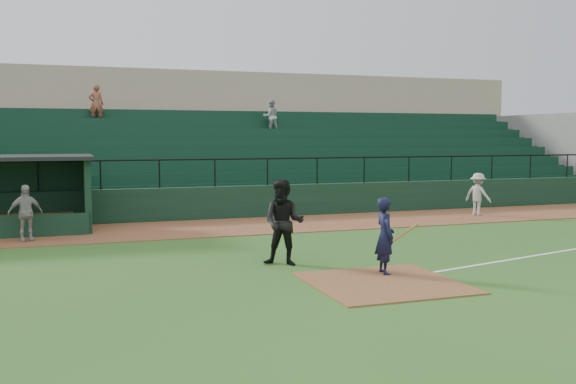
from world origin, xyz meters
name	(u,v)px	position (x,y,z in m)	size (l,w,h in m)	color
ground	(363,274)	(0.00, 0.00, 0.00)	(90.00, 90.00, 0.00)	#2B561B
warning_track	(259,225)	(0.00, 8.00, 0.01)	(40.00, 4.00, 0.03)	brown
home_plate_dirt	(384,283)	(0.00, -1.00, 0.01)	(3.00, 3.00, 0.03)	brown
stadium_structure	(206,152)	(0.00, 16.46, 2.30)	(38.00, 13.08, 6.40)	black
batter_at_plate	(385,236)	(0.42, -0.24, 0.85)	(1.03, 0.70, 1.70)	black
umpire	(284,223)	(-1.34, 1.45, 1.01)	(0.98, 0.77, 2.03)	black
runner	(478,194)	(8.62, 7.83, 0.83)	(1.04, 0.60, 1.61)	#A9A49E
dugout_player_a	(25,213)	(-7.26, 7.04, 0.84)	(0.95, 0.40, 1.62)	#9A9590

